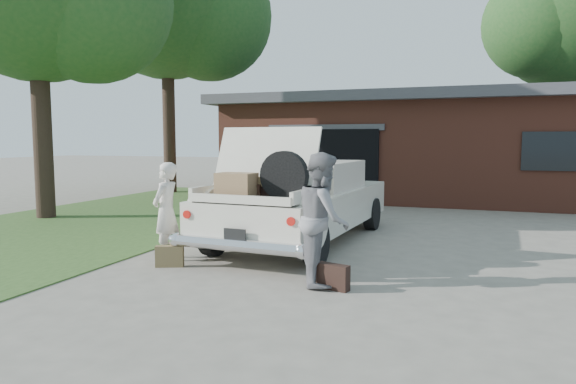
% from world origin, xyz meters
% --- Properties ---
extents(ground, '(90.00, 90.00, 0.00)m').
position_xyz_m(ground, '(0.00, 0.00, 0.00)').
color(ground, gray).
rests_on(ground, ground).
extents(grass_strip, '(6.00, 16.00, 0.02)m').
position_xyz_m(grass_strip, '(-5.50, 3.00, 0.01)').
color(grass_strip, '#2D4C1E').
rests_on(grass_strip, ground).
extents(house, '(12.80, 7.80, 3.30)m').
position_xyz_m(house, '(0.98, 11.47, 1.67)').
color(house, brown).
rests_on(house, ground).
extents(tree_back, '(6.84, 5.95, 9.98)m').
position_xyz_m(tree_back, '(-7.55, 9.29, 6.70)').
color(tree_back, '#38281E').
rests_on(tree_back, ground).
extents(tree_right, '(6.90, 6.00, 9.83)m').
position_xyz_m(tree_right, '(6.13, 16.35, 6.54)').
color(tree_right, '#38281E').
rests_on(tree_right, ground).
extents(sedan, '(2.32, 5.32, 2.09)m').
position_xyz_m(sedan, '(-0.35, 2.32, 0.77)').
color(sedan, silver).
rests_on(sedan, ground).
extents(woman_left, '(0.40, 0.58, 1.54)m').
position_xyz_m(woman_left, '(-1.90, 0.21, 0.77)').
color(woman_left, silver).
rests_on(woman_left, ground).
extents(woman_right, '(0.89, 1.00, 1.73)m').
position_xyz_m(woman_right, '(0.80, -0.28, 0.86)').
color(woman_right, gray).
rests_on(woman_right, ground).
extents(suitcase_left, '(0.43, 0.28, 0.32)m').
position_xyz_m(suitcase_left, '(-1.59, -0.19, 0.16)').
color(suitcase_left, olive).
rests_on(suitcase_left, ground).
extents(suitcase_right, '(0.44, 0.24, 0.33)m').
position_xyz_m(suitcase_right, '(1.00, -0.51, 0.16)').
color(suitcase_right, black).
rests_on(suitcase_right, ground).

